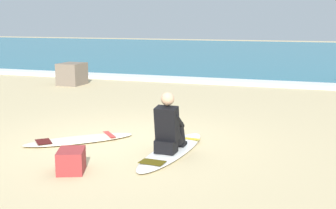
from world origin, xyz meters
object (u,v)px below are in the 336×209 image
at_px(surfer_seated, 169,128).
at_px(shoreline_rock, 72,74).
at_px(surfboard_main, 172,151).
at_px(surfboard_spare_near, 80,140).
at_px(beach_bag, 71,161).

height_order(surfer_seated, shoreline_rock, surfer_seated).
height_order(surfboard_main, surfboard_spare_near, same).
distance_m(shoreline_rock, beach_bag, 8.82).
bearing_deg(surfboard_spare_near, shoreline_rock, 121.97).
distance_m(surfboard_spare_near, beach_bag, 1.62).
xyz_separation_m(surfboard_main, beach_bag, (-1.06, -1.34, 0.12)).
bearing_deg(beach_bag, shoreline_rock, 120.91).
xyz_separation_m(surfboard_spare_near, shoreline_rock, (-3.82, 6.12, 0.32)).
distance_m(surfer_seated, shoreline_rock, 8.45).
xyz_separation_m(surfer_seated, surfboard_spare_near, (-1.75, 0.23, -0.40)).
distance_m(surfboard_main, shoreline_rock, 8.37).
relative_size(shoreline_rock, beach_bag, 1.78).
relative_size(surfboard_main, beach_bag, 5.09).
bearing_deg(beach_bag, surfboard_main, 51.88).
xyz_separation_m(surfboard_spare_near, beach_bag, (0.71, -1.45, 0.12)).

